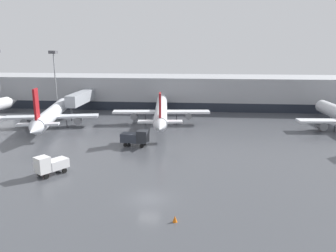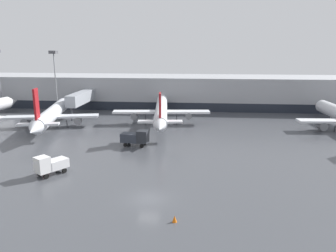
{
  "view_description": "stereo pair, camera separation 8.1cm",
  "coord_description": "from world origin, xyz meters",
  "px_view_note": "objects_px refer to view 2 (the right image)",
  "views": [
    {
      "loc": [
        5.44,
        -34.78,
        17.17
      ],
      "look_at": [
        0.03,
        23.91,
        3.0
      ],
      "focal_mm": 35.0,
      "sensor_mm": 36.0,
      "label": 1
    },
    {
      "loc": [
        5.52,
        -34.77,
        17.17
      ],
      "look_at": [
        0.03,
        23.91,
        3.0
      ],
      "focal_mm": 35.0,
      "sensor_mm": 36.0,
      "label": 2
    }
  ],
  "objects_px": {
    "parked_jet_2": "(161,110)",
    "parked_jet_4": "(52,114)",
    "apron_light_mast_0": "(54,63)",
    "service_truck_2": "(50,164)",
    "traffic_cone_0": "(175,219)",
    "service_truck_1": "(136,137)"
  },
  "relations": [
    {
      "from": "service_truck_2",
      "to": "traffic_cone_0",
      "type": "xyz_separation_m",
      "value": [
        17.99,
        -10.96,
        -1.18
      ]
    },
    {
      "from": "parked_jet_4",
      "to": "service_truck_1",
      "type": "height_order",
      "value": "parked_jet_4"
    },
    {
      "from": "service_truck_1",
      "to": "traffic_cone_0",
      "type": "distance_m",
      "value": 27.11
    },
    {
      "from": "parked_jet_2",
      "to": "service_truck_2",
      "type": "height_order",
      "value": "parked_jet_2"
    },
    {
      "from": "parked_jet_2",
      "to": "parked_jet_4",
      "type": "bearing_deg",
      "value": 97.01
    },
    {
      "from": "parked_jet_2",
      "to": "service_truck_2",
      "type": "bearing_deg",
      "value": 154.39
    },
    {
      "from": "parked_jet_2",
      "to": "apron_light_mast_0",
      "type": "bearing_deg",
      "value": 64.88
    },
    {
      "from": "parked_jet_4",
      "to": "service_truck_2",
      "type": "xyz_separation_m",
      "value": [
        11.88,
        -26.95,
        -1.38
      ]
    },
    {
      "from": "service_truck_1",
      "to": "traffic_cone_0",
      "type": "relative_size",
      "value": 7.42
    },
    {
      "from": "traffic_cone_0",
      "to": "apron_light_mast_0",
      "type": "distance_m",
      "value": 65.45
    },
    {
      "from": "service_truck_2",
      "to": "parked_jet_2",
      "type": "bearing_deg",
      "value": -165.83
    },
    {
      "from": "parked_jet_2",
      "to": "parked_jet_4",
      "type": "height_order",
      "value": "parked_jet_4"
    },
    {
      "from": "traffic_cone_0",
      "to": "apron_light_mast_0",
      "type": "bearing_deg",
      "value": 123.49
    },
    {
      "from": "parked_jet_4",
      "to": "traffic_cone_0",
      "type": "bearing_deg",
      "value": -153.89
    },
    {
      "from": "parked_jet_2",
      "to": "apron_light_mast_0",
      "type": "xyz_separation_m",
      "value": [
        -29.18,
        10.36,
        9.79
      ]
    },
    {
      "from": "parked_jet_2",
      "to": "traffic_cone_0",
      "type": "height_order",
      "value": "parked_jet_2"
    },
    {
      "from": "service_truck_1",
      "to": "service_truck_2",
      "type": "bearing_deg",
      "value": -113.98
    },
    {
      "from": "traffic_cone_0",
      "to": "parked_jet_2",
      "type": "bearing_deg",
      "value": 98.22
    },
    {
      "from": "parked_jet_2",
      "to": "service_truck_2",
      "type": "relative_size",
      "value": 8.19
    },
    {
      "from": "parked_jet_2",
      "to": "apron_light_mast_0",
      "type": "distance_m",
      "value": 32.48
    },
    {
      "from": "parked_jet_2",
      "to": "service_truck_1",
      "type": "relative_size",
      "value": 7.52
    },
    {
      "from": "parked_jet_4",
      "to": "apron_light_mast_0",
      "type": "height_order",
      "value": "apron_light_mast_0"
    }
  ]
}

